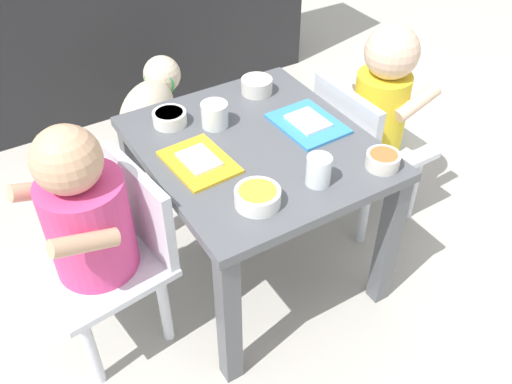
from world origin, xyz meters
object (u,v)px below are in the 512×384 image
water_cup_left (318,172)px  cereal_bowl_left_side (170,118)px  food_tray_left (200,162)px  food_tray_right (309,124)px  cereal_bowl_right_side (258,197)px  dining_table (256,168)px  veggie_bowl_near (383,160)px  veggie_bowl_far (257,85)px  seated_child_left (92,221)px  dog (151,105)px  seated_child_right (378,106)px  water_cup_right (215,116)px

water_cup_left → cereal_bowl_left_side: bearing=115.1°
food_tray_left → food_tray_right: size_ratio=0.99×
cereal_bowl_right_side → cereal_bowl_left_side: size_ratio=1.16×
dining_table → water_cup_left: (0.04, -0.20, 0.11)m
veggie_bowl_near → dining_table: bearing=131.2°
veggie_bowl_far → veggie_bowl_near: (0.07, -0.44, -0.00)m
water_cup_left → cereal_bowl_right_side: 0.15m
food_tray_right → veggie_bowl_near: 0.23m
cereal_bowl_left_side → water_cup_left: bearing=-64.9°
seated_child_left → veggie_bowl_near: size_ratio=8.20×
dog → veggie_bowl_near: veggie_bowl_near is taller
seated_child_right → veggie_bowl_far: seated_child_right is taller
seated_child_left → seated_child_right: bearing=2.3°
food_tray_left → water_cup_left: (0.20, -0.20, 0.03)m
food_tray_left → veggie_bowl_far: (0.29, 0.21, 0.02)m
dining_table → veggie_bowl_near: 0.32m
veggie_bowl_near → seated_child_right: bearing=49.6°
dining_table → seated_child_right: 0.43m
dining_table → food_tray_left: size_ratio=3.14×
food_tray_left → water_cup_right: 0.17m
cereal_bowl_left_side → food_tray_left: bearing=-93.7°
food_tray_left → veggie_bowl_far: size_ratio=2.20×
food_tray_right → seated_child_left: bearing=-179.9°
food_tray_left → cereal_bowl_left_side: bearing=86.3°
dining_table → dog: bearing=92.2°
seated_child_right → water_cup_left: size_ratio=9.18×
water_cup_right → food_tray_left: bearing=-130.5°
veggie_bowl_far → cereal_bowl_right_side: bearing=-121.2°
water_cup_left → cereal_bowl_left_side: size_ratio=0.80×
food_tray_left → veggie_bowl_far: bearing=36.5°
seated_child_right → food_tray_right: size_ratio=3.32×
food_tray_left → water_cup_left: bearing=-45.4°
cereal_bowl_right_side → veggie_bowl_far: veggie_bowl_far is taller
food_tray_left → water_cup_left: water_cup_left is taller
dog → cereal_bowl_left_side: cereal_bowl_left_side is taller
food_tray_left → cereal_bowl_left_side: cereal_bowl_left_side is taller
food_tray_left → water_cup_right: size_ratio=2.76×
food_tray_right → water_cup_left: 0.23m
seated_child_right → veggie_bowl_far: bearing=149.1°
water_cup_right → cereal_bowl_right_side: water_cup_right is taller
dog → veggie_bowl_near: (0.23, -0.89, 0.25)m
food_tray_left → water_cup_left: size_ratio=2.74×
food_tray_left → food_tray_right: (0.31, -0.00, 0.00)m
cereal_bowl_left_side → seated_child_right: bearing=-15.6°
veggie_bowl_far → veggie_bowl_near: bearing=-80.5°
water_cup_left → water_cup_right: (-0.09, 0.32, -0.00)m
cereal_bowl_right_side → veggie_bowl_near: (0.32, -0.04, -0.00)m
seated_child_left → dog: bearing=58.8°
dining_table → cereal_bowl_left_side: 0.26m
food_tray_right → cereal_bowl_left_side: cereal_bowl_left_side is taller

